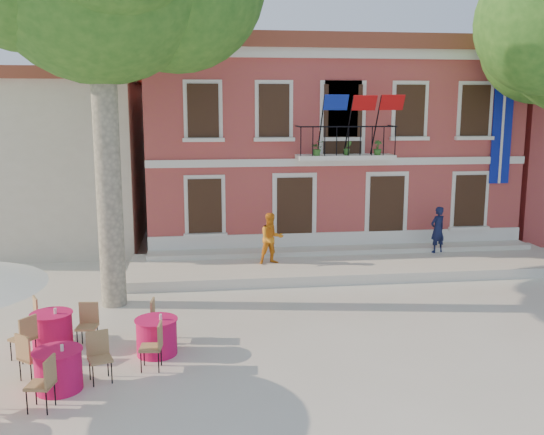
{
  "coord_description": "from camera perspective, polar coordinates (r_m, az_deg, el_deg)",
  "views": [
    {
      "loc": [
        -2.91,
        -13.87,
        5.11
      ],
      "look_at": [
        -0.68,
        3.5,
        1.91
      ],
      "focal_mm": 40.0,
      "sensor_mm": 36.0,
      "label": 1
    }
  ],
  "objects": [
    {
      "name": "cafe_table_1",
      "position": [
        12.03,
        -19.47,
        -13.19
      ],
      "size": [
        1.84,
        1.77,
        0.95
      ],
      "color": "#C2124B",
      "rests_on": "ground"
    },
    {
      "name": "ground",
      "position": [
        15.07,
        4.33,
        -9.52
      ],
      "size": [
        90.0,
        90.0,
        0.0
      ],
      "primitive_type": "plane",
      "color": "beige",
      "rests_on": "ground"
    },
    {
      "name": "pedestrian_navy",
      "position": [
        20.98,
        15.32,
        -1.1
      ],
      "size": [
        0.67,
        0.56,
        1.56
      ],
      "primitive_type": "imported",
      "rotation": [
        0.0,
        0.0,
        3.53
      ],
      "color": "#101638",
      "rests_on": "terrace"
    },
    {
      "name": "cafe_table_3",
      "position": [
        13.11,
        -10.81,
        -10.81
      ],
      "size": [
        0.9,
        1.95,
        0.95
      ],
      "color": "#C2124B",
      "rests_on": "ground"
    },
    {
      "name": "cafe_table_0",
      "position": [
        14.06,
        -19.99,
        -9.76
      ],
      "size": [
        1.72,
        1.86,
        0.95
      ],
      "color": "#C2124B",
      "rests_on": "ground"
    },
    {
      "name": "neighbor_west",
      "position": [
        25.8,
        -22.18,
        5.37
      ],
      "size": [
        9.4,
        9.4,
        6.4
      ],
      "color": "beige",
      "rests_on": "ground"
    },
    {
      "name": "terrace",
      "position": [
        19.56,
        7.5,
        -4.44
      ],
      "size": [
        14.0,
        3.4,
        0.3
      ],
      "primitive_type": "cube",
      "color": "silver",
      "rests_on": "ground"
    },
    {
      "name": "main_building",
      "position": [
        24.39,
        4.35,
        7.19
      ],
      "size": [
        13.5,
        9.59,
        7.5
      ],
      "color": "#AA3D41",
      "rests_on": "ground"
    },
    {
      "name": "pedestrian_orange",
      "position": [
        18.78,
        -0.06,
        -1.99
      ],
      "size": [
        0.89,
        0.75,
        1.6
      ],
      "primitive_type": "imported",
      "rotation": [
        0.0,
        0.0,
        0.21
      ],
      "color": "orange",
      "rests_on": "terrace"
    }
  ]
}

